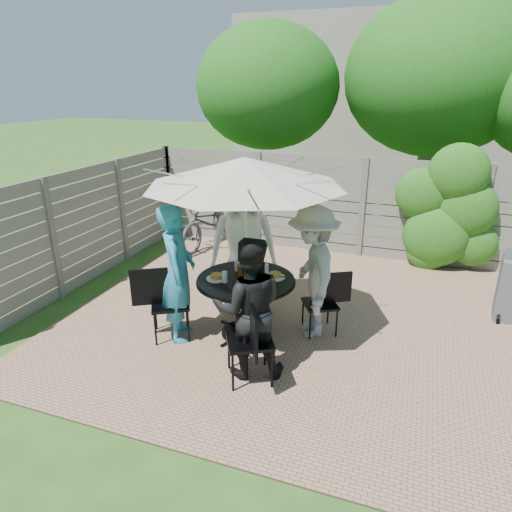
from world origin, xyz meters
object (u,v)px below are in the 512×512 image
(umbrella, at_px, (245,172))
(glass_left, at_px, (225,277))
(plate_front, at_px, (247,289))
(plate_back, at_px, (245,266))
(plate_right, at_px, (275,276))
(syrup_jug, at_px, (241,271))
(patio_table, at_px, (246,296))
(person_back, at_px, (243,244))
(chair_right, at_px, (321,315))
(glass_right, at_px, (266,269))
(glass_back, at_px, (237,265))
(person_right, at_px, (312,272))
(chair_left, at_px, (170,317))
(person_left, at_px, (178,274))
(bicycle, at_px, (210,222))
(person_front, at_px, (249,309))
(chair_back, at_px, (243,283))
(chair_front, at_px, (250,356))
(coffee_cup, at_px, (253,267))
(plate_left, at_px, (217,277))

(umbrella, relative_size, glass_left, 22.09)
(plate_front, bearing_deg, plate_back, 113.21)
(plate_right, height_order, syrup_jug, syrup_jug)
(patio_table, relative_size, person_back, 0.83)
(chair_right, xyz_separation_m, plate_front, (-0.74, -0.71, 0.57))
(glass_right, xyz_separation_m, syrup_jug, (-0.27, -0.18, 0.01))
(chair_right, bearing_deg, glass_back, -19.63)
(person_right, bearing_deg, person_back, -135.00)
(chair_left, bearing_deg, plate_right, -7.81)
(person_left, relative_size, bicycle, 0.94)
(person_front, relative_size, chair_right, 1.93)
(umbrella, relative_size, glass_back, 22.09)
(umbrella, bearing_deg, chair_back, 113.30)
(person_front, distance_m, glass_back, 1.10)
(chair_right, height_order, glass_back, glass_back)
(chair_back, xyz_separation_m, glass_left, (0.18, -1.09, 0.58))
(plate_back, xyz_separation_m, glass_back, (-0.06, -0.13, 0.05))
(patio_table, bearing_deg, umbrella, 153.43)
(umbrella, height_order, plate_right, umbrella)
(chair_left, bearing_deg, chair_front, -52.81)
(umbrella, distance_m, chair_front, 2.06)
(plate_front, xyz_separation_m, glass_right, (0.06, 0.53, 0.05))
(bicycle, bearing_deg, plate_front, -51.91)
(umbrella, xyz_separation_m, glass_back, (-0.20, 0.20, -1.25))
(umbrella, height_order, person_right, umbrella)
(coffee_cup, bearing_deg, glass_back, -167.73)
(umbrella, height_order, bicycle, umbrella)
(chair_left, distance_m, syrup_jug, 1.08)
(patio_table, distance_m, bicycle, 3.56)
(chair_back, bearing_deg, syrup_jug, -8.89)
(chair_back, xyz_separation_m, person_back, (0.05, -0.12, 0.67))
(chair_right, distance_m, plate_left, 1.44)
(plate_front, bearing_deg, chair_back, 113.27)
(chair_front, xyz_separation_m, plate_left, (-0.71, 0.75, 0.52))
(person_left, xyz_separation_m, plate_left, (0.43, 0.19, -0.06))
(person_back, relative_size, chair_right, 2.30)
(syrup_jug, distance_m, bicycle, 3.53)
(person_front, height_order, plate_back, person_front)
(plate_left, bearing_deg, plate_right, 23.21)
(chair_back, xyz_separation_m, plate_back, (0.24, -0.56, 0.53))
(patio_table, xyz_separation_m, coffee_cup, (0.01, 0.24, 0.30))
(person_back, xyz_separation_m, person_left, (-0.44, -1.09, -0.08))
(plate_front, bearing_deg, patio_table, 113.21)
(person_back, height_order, plate_back, person_back)
(person_back, distance_m, glass_back, 0.59)
(glass_back, relative_size, bicycle, 0.07)
(syrup_jug, bearing_deg, chair_right, 20.50)
(chair_left, height_order, person_front, person_front)
(chair_front, bearing_deg, bicycle, 1.75)
(person_right, bearing_deg, plate_front, -66.55)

